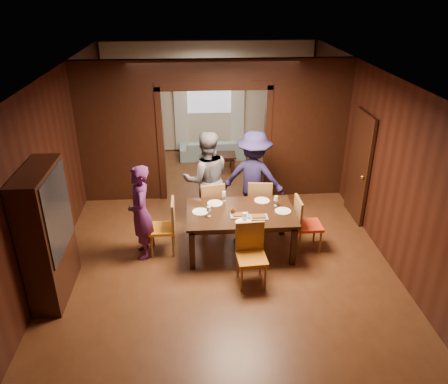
{
  "coord_description": "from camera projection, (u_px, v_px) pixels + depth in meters",
  "views": [
    {
      "loc": [
        -0.39,
        -6.94,
        4.25
      ],
      "look_at": [
        0.06,
        -0.4,
        1.05
      ],
      "focal_mm": 35.0,
      "sensor_mm": 36.0,
      "label": 1
    }
  ],
  "objects": [
    {
      "name": "floor",
      "position": [
        219.0,
        233.0,
        8.11
      ],
      "size": [
        9.0,
        9.0,
        0.0
      ],
      "primitive_type": "plane",
      "color": "#4D2A15",
      "rests_on": "ground"
    },
    {
      "name": "ceiling",
      "position": [
        219.0,
        75.0,
        6.84
      ],
      "size": [
        5.5,
        9.0,
        0.02
      ],
      "primitive_type": "cube",
      "color": "silver",
      "rests_on": "room_walls"
    },
    {
      "name": "room_walls",
      "position": [
        214.0,
        125.0,
        9.14
      ],
      "size": [
        5.52,
        9.01,
        2.9
      ],
      "color": "black",
      "rests_on": "floor"
    },
    {
      "name": "person_purple",
      "position": [
        141.0,
        213.0,
        7.14
      ],
      "size": [
        0.48,
        0.65,
        1.63
      ],
      "primitive_type": "imported",
      "rotation": [
        0.0,
        0.0,
        -1.41
      ],
      "color": "#501D55",
      "rests_on": "floor"
    },
    {
      "name": "person_grey",
      "position": [
        207.0,
        179.0,
        8.07
      ],
      "size": [
        0.97,
        0.8,
        1.84
      ],
      "primitive_type": "imported",
      "rotation": [
        0.0,
        0.0,
        3.26
      ],
      "color": "slate",
      "rests_on": "floor"
    },
    {
      "name": "person_navy",
      "position": [
        254.0,
        178.0,
        8.19
      ],
      "size": [
        1.32,
        1.03,
        1.8
      ],
      "primitive_type": "imported",
      "rotation": [
        0.0,
        0.0,
        2.8
      ],
      "color": "#1E1A42",
      "rests_on": "floor"
    },
    {
      "name": "sofa",
      "position": [
        212.0,
        149.0,
        11.46
      ],
      "size": [
        1.73,
        0.73,
        0.5
      ],
      "primitive_type": "imported",
      "rotation": [
        0.0,
        0.0,
        3.18
      ],
      "color": "#89B0B3",
      "rests_on": "floor"
    },
    {
      "name": "serving_bowl",
      "position": [
        243.0,
        206.0,
        7.4
      ],
      "size": [
        0.3,
        0.3,
        0.07
      ],
      "primitive_type": "imported",
      "color": "black",
      "rests_on": "dining_table"
    },
    {
      "name": "dining_table",
      "position": [
        240.0,
        231.0,
        7.45
      ],
      "size": [
        1.81,
        1.12,
        0.76
      ],
      "primitive_type": "cube",
      "color": "black",
      "rests_on": "floor"
    },
    {
      "name": "coffee_table",
      "position": [
        219.0,
        162.0,
        10.75
      ],
      "size": [
        0.8,
        0.5,
        0.4
      ],
      "primitive_type": "cube",
      "color": "black",
      "rests_on": "floor"
    },
    {
      "name": "chair_left",
      "position": [
        162.0,
        227.0,
        7.38
      ],
      "size": [
        0.44,
        0.44,
        0.97
      ],
      "primitive_type": null,
      "rotation": [
        0.0,
        0.0,
        -1.56
      ],
      "color": "orange",
      "rests_on": "floor"
    },
    {
      "name": "chair_right",
      "position": [
        309.0,
        224.0,
        7.47
      ],
      "size": [
        0.45,
        0.45,
        0.97
      ],
      "primitive_type": null,
      "rotation": [
        0.0,
        0.0,
        1.6
      ],
      "color": "red",
      "rests_on": "floor"
    },
    {
      "name": "chair_far_l",
      "position": [
        210.0,
        204.0,
        8.11
      ],
      "size": [
        0.52,
        0.52,
        0.97
      ],
      "primitive_type": null,
      "rotation": [
        0.0,
        0.0,
        3.35
      ],
      "color": "#E44615",
      "rests_on": "floor"
    },
    {
      "name": "chair_far_r",
      "position": [
        259.0,
        202.0,
        8.2
      ],
      "size": [
        0.49,
        0.49,
        0.97
      ],
      "primitive_type": null,
      "rotation": [
        0.0,
        0.0,
        3.02
      ],
      "color": "red",
      "rests_on": "floor"
    },
    {
      "name": "chair_near",
      "position": [
        252.0,
        256.0,
        6.59
      ],
      "size": [
        0.47,
        0.47,
        0.97
      ],
      "primitive_type": null,
      "rotation": [
        0.0,
        0.0,
        0.06
      ],
      "color": "#C36C12",
      "rests_on": "floor"
    },
    {
      "name": "hutch",
      "position": [
        47.0,
        235.0,
        6.17
      ],
      "size": [
        0.4,
        1.2,
        2.0
      ],
      "primitive_type": "cube",
      "color": "black",
      "rests_on": "floor"
    },
    {
      "name": "door_right",
      "position": [
        360.0,
        167.0,
        8.27
      ],
      "size": [
        0.06,
        0.9,
        2.1
      ],
      "primitive_type": "cube",
      "color": "black",
      "rests_on": "floor"
    },
    {
      "name": "window_far",
      "position": [
        209.0,
        88.0,
        11.35
      ],
      "size": [
        1.2,
        0.03,
        1.3
      ],
      "primitive_type": "cube",
      "color": "silver",
      "rests_on": "back_wall"
    },
    {
      "name": "curtain_left",
      "position": [
        181.0,
        106.0,
        11.46
      ],
      "size": [
        0.35,
        0.06,
        2.4
      ],
      "primitive_type": "cube",
      "color": "white",
      "rests_on": "back_wall"
    },
    {
      "name": "curtain_right",
      "position": [
        238.0,
        105.0,
        11.56
      ],
      "size": [
        0.35,
        0.06,
        2.4
      ],
      "primitive_type": "cube",
      "color": "white",
      "rests_on": "back_wall"
    },
    {
      "name": "plate_left",
      "position": [
        200.0,
        212.0,
        7.27
      ],
      "size": [
        0.27,
        0.27,
        0.01
      ],
      "primitive_type": "cylinder",
      "color": "white",
      "rests_on": "dining_table"
    },
    {
      "name": "plate_far_l",
      "position": [
        215.0,
        203.0,
        7.55
      ],
      "size": [
        0.27,
        0.27,
        0.01
      ],
      "primitive_type": "cylinder",
      "color": "white",
      "rests_on": "dining_table"
    },
    {
      "name": "plate_far_r",
      "position": [
        262.0,
        200.0,
        7.64
      ],
      "size": [
        0.27,
        0.27,
        0.01
      ],
      "primitive_type": "cylinder",
      "color": "white",
      "rests_on": "dining_table"
    },
    {
      "name": "plate_right",
      "position": [
        283.0,
        211.0,
        7.29
      ],
      "size": [
        0.27,
        0.27,
        0.01
      ],
      "primitive_type": "cylinder",
      "color": "silver",
      "rests_on": "dining_table"
    },
    {
      "name": "plate_near",
      "position": [
        244.0,
        222.0,
        6.95
      ],
      "size": [
        0.27,
        0.27,
        0.01
      ],
      "primitive_type": "cylinder",
      "color": "white",
      "rests_on": "dining_table"
    },
    {
      "name": "platter_a",
      "position": [
        239.0,
        215.0,
        7.15
      ],
      "size": [
        0.3,
        0.2,
        0.04
      ],
      "primitive_type": "cube",
      "color": "gray",
      "rests_on": "dining_table"
    },
    {
      "name": "platter_b",
      "position": [
        259.0,
        217.0,
        7.1
      ],
      "size": [
        0.3,
        0.2,
        0.04
      ],
      "primitive_type": "cube",
      "color": "gray",
      "rests_on": "dining_table"
    },
    {
      "name": "wineglass_left",
      "position": [
        209.0,
        211.0,
        7.1
      ],
      "size": [
        0.08,
        0.08,
        0.18
      ],
      "primitive_type": null,
      "color": "white",
      "rests_on": "dining_table"
    },
    {
      "name": "wineglass_far",
      "position": [
        224.0,
        196.0,
        7.6
      ],
      "size": [
        0.08,
        0.08,
        0.18
      ],
      "primitive_type": null,
      "color": "white",
      "rests_on": "dining_table"
    },
    {
      "name": "wineglass_right",
      "position": [
        276.0,
        201.0,
        7.44
      ],
      "size": [
        0.08,
        0.08,
        0.18
      ],
      "primitive_type": null,
      "color": "white",
      "rests_on": "dining_table"
    },
    {
      "name": "tumbler",
      "position": [
        245.0,
        217.0,
        6.99
      ],
      "size": [
        0.07,
        0.07,
        0.14
      ],
      "primitive_type": "cylinder",
      "color": "silver",
      "rests_on": "dining_table"
    },
    {
      "name": "condiment_jar",
      "position": [
        233.0,
        211.0,
        7.19
      ],
      "size": [
        0.08,
        0.08,
        0.11
      ],
      "primitive_type": null,
      "color": "#4A2811",
      "rests_on": "dining_table"
    }
  ]
}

